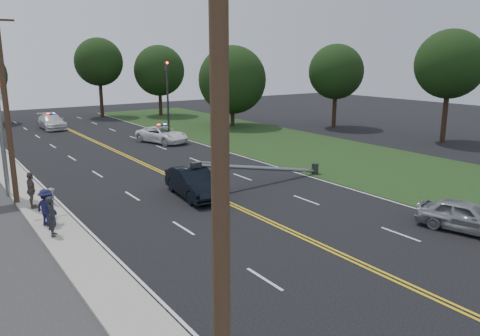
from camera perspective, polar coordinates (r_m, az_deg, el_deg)
ground at (r=20.19m, az=7.95°, el=-8.48°), size 120.00×120.00×0.00m
sidewalk at (r=25.25m, az=-22.98°, el=-4.80°), size 1.80×70.00×0.12m
grass_verge at (r=36.19m, az=13.15°, el=1.13°), size 12.00×80.00×0.01m
centerline_yellow at (r=27.97m, az=-5.95°, el=-2.16°), size 0.36×80.00×0.00m
traffic_signal at (r=48.65m, az=-8.84°, el=9.39°), size 0.28×0.41×7.05m
fallen_streetlight at (r=28.34m, az=3.41°, el=-0.01°), size 9.36×0.44×1.91m
utility_pole_near at (r=7.17m, az=-2.37°, el=-6.18°), size 1.60×0.28×10.00m
utility_pole_mid at (r=26.09m, az=-26.63°, el=6.72°), size 1.60×0.28×10.00m
tree_7 at (r=62.41m, az=-16.84°, el=12.26°), size 5.95×5.95×9.83m
tree_8 at (r=62.03m, az=-9.83°, el=11.61°), size 6.43×6.43×8.97m
tree_9 at (r=51.48m, az=-0.94°, el=10.70°), size 7.34×7.34×8.72m
tree_12 at (r=45.17m, az=24.22°, el=11.46°), size 5.96×5.96×9.85m
tree_13 at (r=51.48m, az=11.64°, el=11.42°), size 5.78×5.78×8.84m
crashed_sedan at (r=25.64m, az=-5.66°, el=-1.79°), size 2.17×4.95×1.58m
waiting_sedan at (r=22.81m, az=25.77°, el=-5.31°), size 2.63×4.32×1.38m
emergency_a at (r=42.37m, az=-9.46°, el=4.03°), size 3.83×5.60×1.42m
emergency_b at (r=53.69m, az=-21.98°, el=5.27°), size 2.22×5.37×1.55m
bystander_a at (r=21.20m, az=-21.93°, el=-5.47°), size 0.59×0.73×1.72m
bystander_b at (r=22.92m, az=-21.89°, el=-4.21°), size 0.74×0.88×1.62m
bystander_c at (r=22.59m, az=-22.55°, el=-4.44°), size 1.07×1.25×1.68m
bystander_d at (r=25.38m, az=-24.10°, el=-2.49°), size 0.56×1.12×1.84m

